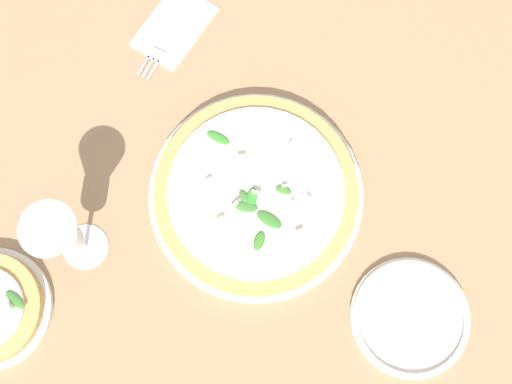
{
  "coord_description": "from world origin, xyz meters",
  "views": [
    {
      "loc": [
        0.13,
        0.1,
        0.92
      ],
      "look_at": [
        -0.02,
        -0.04,
        0.03
      ],
      "focal_mm": 42.0,
      "sensor_mm": 36.0,
      "label": 1
    }
  ],
  "objects": [
    {
      "name": "side_plate_white",
      "position": [
        -0.04,
        0.26,
        0.01
      ],
      "size": [
        0.18,
        0.18,
        0.02
      ],
      "color": "silver",
      "rests_on": "ground_plane"
    },
    {
      "name": "wine_glass",
      "position": [
        0.22,
        -0.18,
        0.12
      ],
      "size": [
        0.08,
        0.08,
        0.18
      ],
      "color": "white",
      "rests_on": "ground_plane"
    },
    {
      "name": "napkin",
      "position": [
        -0.14,
        -0.34,
        0.0
      ],
      "size": [
        0.15,
        0.11,
        0.01
      ],
      "rotation": [
        0.0,
        0.0,
        0.17
      ],
      "color": "white",
      "rests_on": "ground_plane"
    },
    {
      "name": "ground_plane",
      "position": [
        0.0,
        0.0,
        0.0
      ],
      "size": [
        6.0,
        6.0,
        0.0
      ],
      "primitive_type": "plane",
      "color": "#9E7A56"
    },
    {
      "name": "fork",
      "position": [
        -0.13,
        -0.34,
        0.01
      ],
      "size": [
        0.19,
        0.07,
        0.0
      ],
      "rotation": [
        0.0,
        0.0,
        0.27
      ],
      "color": "silver",
      "rests_on": "ground_plane"
    },
    {
      "name": "pizza_arugula_main",
      "position": [
        -0.02,
        -0.04,
        0.02
      ],
      "size": [
        0.33,
        0.33,
        0.05
      ],
      "color": "silver",
      "rests_on": "ground_plane"
    }
  ]
}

